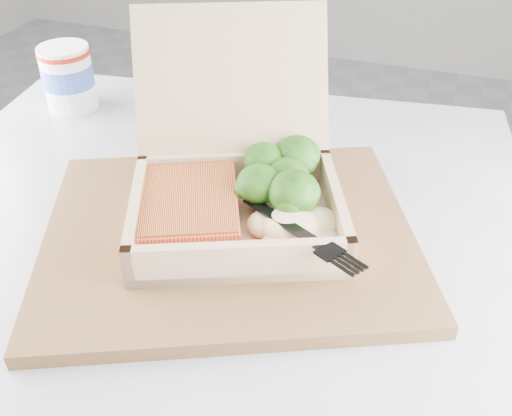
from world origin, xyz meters
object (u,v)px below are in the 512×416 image
(cafe_table, at_px, (206,343))
(paper_cup, at_px, (68,76))
(serving_tray, at_px, (229,234))
(takeout_container, at_px, (235,170))

(cafe_table, distance_m, paper_cup, 0.43)
(serving_tray, distance_m, takeout_container, 0.07)
(cafe_table, xyz_separation_m, serving_tray, (0.04, -0.00, 0.19))
(takeout_container, bearing_deg, cafe_table, -150.63)
(cafe_table, xyz_separation_m, takeout_container, (0.03, 0.04, 0.24))
(serving_tray, bearing_deg, cafe_table, 178.06)
(cafe_table, bearing_deg, serving_tray, -1.94)
(serving_tray, xyz_separation_m, takeout_container, (-0.01, 0.04, 0.05))
(takeout_container, relative_size, paper_cup, 3.36)
(serving_tray, distance_m, paper_cup, 0.39)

